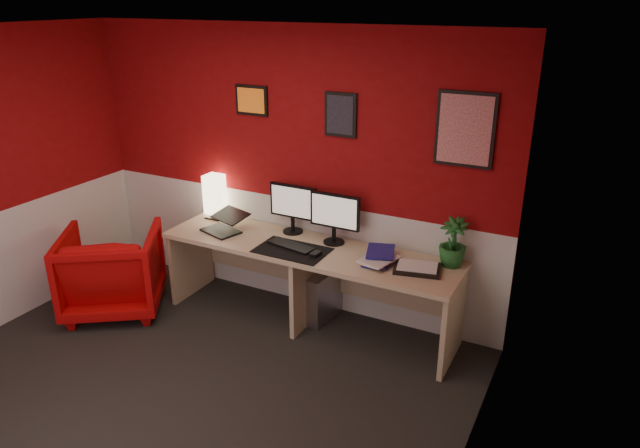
% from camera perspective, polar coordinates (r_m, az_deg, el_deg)
% --- Properties ---
extents(ground, '(4.00, 3.50, 0.01)m').
position_cam_1_polar(ground, '(4.48, -14.64, -16.49)').
color(ground, black).
rests_on(ground, ground).
extents(ceiling, '(4.00, 3.50, 0.01)m').
position_cam_1_polar(ceiling, '(3.57, -18.55, 17.19)').
color(ceiling, white).
rests_on(ceiling, ground).
extents(wall_back, '(4.00, 0.01, 2.50)m').
position_cam_1_polar(wall_back, '(5.17, -3.17, 5.17)').
color(wall_back, maroon).
rests_on(wall_back, ground).
extents(wall_right, '(0.01, 3.50, 2.50)m').
position_cam_1_polar(wall_right, '(2.96, 13.73, -8.64)').
color(wall_right, maroon).
rests_on(wall_right, ground).
extents(wainscot_back, '(4.00, 0.01, 1.00)m').
position_cam_1_polar(wainscot_back, '(5.42, -3.03, -2.47)').
color(wainscot_back, silver).
rests_on(wainscot_back, ground).
extents(wainscot_right, '(0.01, 3.50, 1.00)m').
position_cam_1_polar(wainscot_right, '(3.39, 12.47, -19.65)').
color(wainscot_right, silver).
rests_on(wainscot_right, ground).
extents(desk, '(2.60, 0.65, 0.73)m').
position_cam_1_polar(desk, '(5.05, -1.17, -6.08)').
color(desk, tan).
rests_on(desk, ground).
extents(shoji_lamp, '(0.16, 0.16, 0.40)m').
position_cam_1_polar(shoji_lamp, '(5.55, -10.25, 2.56)').
color(shoji_lamp, '#FFE5B2').
rests_on(shoji_lamp, desk).
extents(laptop, '(0.38, 0.32, 0.22)m').
position_cam_1_polar(laptop, '(5.23, -9.76, 0.33)').
color(laptop, black).
rests_on(laptop, desk).
extents(monitor_left, '(0.45, 0.06, 0.58)m').
position_cam_1_polar(monitor_left, '(5.10, -2.72, 2.22)').
color(monitor_left, black).
rests_on(monitor_left, desk).
extents(monitor_right, '(0.45, 0.06, 0.58)m').
position_cam_1_polar(monitor_right, '(4.87, 1.39, 1.28)').
color(monitor_right, black).
rests_on(monitor_right, desk).
extents(desk_mat, '(0.60, 0.38, 0.01)m').
position_cam_1_polar(desk_mat, '(4.83, -2.75, -2.58)').
color(desk_mat, black).
rests_on(desk_mat, desk).
extents(keyboard, '(0.44, 0.21, 0.02)m').
position_cam_1_polar(keyboard, '(4.89, -2.84, -2.12)').
color(keyboard, black).
rests_on(keyboard, desk_mat).
extents(mouse, '(0.07, 0.10, 0.03)m').
position_cam_1_polar(mouse, '(4.71, -0.46, -2.96)').
color(mouse, black).
rests_on(mouse, desk_mat).
extents(book_bottom, '(0.24, 0.30, 0.03)m').
position_cam_1_polar(book_bottom, '(4.65, 4.42, -3.48)').
color(book_bottom, navy).
rests_on(book_bottom, desk).
extents(book_middle, '(0.29, 0.35, 0.02)m').
position_cam_1_polar(book_middle, '(4.65, 4.70, -3.11)').
color(book_middle, silver).
rests_on(book_middle, book_bottom).
extents(book_top, '(0.30, 0.34, 0.03)m').
position_cam_1_polar(book_top, '(4.68, 4.62, -2.65)').
color(book_top, navy).
rests_on(book_top, book_middle).
extents(zen_tray, '(0.40, 0.32, 0.03)m').
position_cam_1_polar(zen_tray, '(4.54, 9.51, -4.34)').
color(zen_tray, black).
rests_on(zen_tray, desk).
extents(potted_plant, '(0.25, 0.25, 0.39)m').
position_cam_1_polar(potted_plant, '(4.61, 12.91, -1.75)').
color(potted_plant, '#19591E').
rests_on(potted_plant, desk).
extents(pc_tower, '(0.24, 0.47, 0.45)m').
position_cam_1_polar(pc_tower, '(5.21, 0.18, -6.90)').
color(pc_tower, '#99999E').
rests_on(pc_tower, ground).
extents(armchair, '(1.15, 1.16, 0.77)m').
position_cam_1_polar(armchair, '(5.59, -19.68, -4.32)').
color(armchair, '#BD0809').
rests_on(armchair, ground).
extents(art_left, '(0.32, 0.02, 0.26)m').
position_cam_1_polar(art_left, '(5.20, -6.72, 11.95)').
color(art_left, orange).
rests_on(art_left, wall_back).
extents(art_center, '(0.28, 0.02, 0.36)m').
position_cam_1_polar(art_center, '(4.79, 2.03, 10.65)').
color(art_center, black).
rests_on(art_center, wall_back).
extents(art_right, '(0.44, 0.02, 0.56)m').
position_cam_1_polar(art_right, '(4.47, 14.04, 8.96)').
color(art_right, red).
rests_on(art_right, wall_back).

